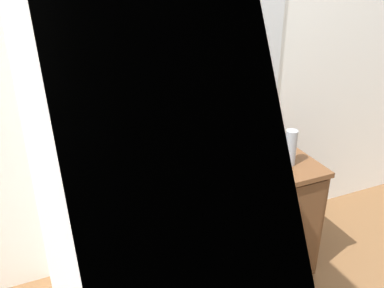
{
  "coord_description": "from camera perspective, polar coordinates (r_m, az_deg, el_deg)",
  "views": [
    {
      "loc": [
        -0.83,
        -1.85,
        1.88
      ],
      "look_at": [
        -0.02,
        -0.02,
        0.91
      ],
      "focal_mm": 39.94,
      "sensor_mm": 36.0,
      "label": 1
    }
  ],
  "objects": [
    {
      "name": "ground_plane",
      "position": [
        2.77,
        0.33,
        -16.98
      ],
      "size": [
        6.0,
        6.0,
        0.0
      ],
      "primitive_type": "plane",
      "color": "brown"
    },
    {
      "name": "wall_back",
      "position": [
        2.44,
        -3.1,
        12.04
      ],
      "size": [
        6.0,
        0.06,
        2.6
      ],
      "color": "white",
      "rests_on": "ground"
    },
    {
      "name": "wall_left",
      "position": [
        1.94,
        -21.79,
        6.62
      ],
      "size": [
        0.05,
        6.0,
        2.6
      ],
      "primitive_type": "cube",
      "color": "silver",
      "rests_on": "ground"
    },
    {
      "name": "desk",
      "position": [
        2.63,
        7.62,
        -8.68
      ],
      "size": [
        1.38,
        0.64,
        0.73
      ],
      "color": "brown",
      "rests_on": "ground"
    },
    {
      "name": "book_stack_tall",
      "position": [
        2.36,
        -1.4,
        -0.34
      ],
      "size": [
        0.24,
        0.21,
        0.21
      ],
      "color": "#B22D33",
      "rests_on": "desk"
    },
    {
      "name": "book_stack_keyboard_riser",
      "position": [
        2.25,
        -0.33,
        -3.61
      ],
      "size": [
        0.23,
        0.19,
        0.09
      ],
      "color": "teal",
      "rests_on": "desk"
    },
    {
      "name": "book_stack_side",
      "position": [
        2.44,
        8.02,
        0.24
      ],
      "size": [
        0.26,
        0.21,
        0.23
      ],
      "color": "teal",
      "rests_on": "desk"
    },
    {
      "name": "laptop",
      "position": [
        2.34,
        -1.9,
        3.77
      ],
      "size": [
        0.33,
        0.29,
        0.24
      ],
      "color": "#2D2D33",
      "rests_on": "book_stack_tall"
    },
    {
      "name": "keyboard",
      "position": [
        2.22,
        -0.43,
        -2.41
      ],
      "size": [
        0.43,
        0.16,
        0.02
      ],
      "primitive_type": "cube",
      "rotation": [
        0.0,
        0.0,
        -0.05
      ],
      "color": "black",
      "rests_on": "book_stack_keyboard_riser"
    },
    {
      "name": "computer_mouse",
      "position": [
        2.38,
        4.79,
        -2.73
      ],
      "size": [
        0.06,
        0.1,
        0.04
      ],
      "primitive_type": "ellipsoid",
      "color": "#A5A8AD",
      "rests_on": "desk"
    },
    {
      "name": "mug",
      "position": [
        2.24,
        -12.88,
        -4.41
      ],
      "size": [
        0.11,
        0.07,
        0.09
      ],
      "color": "white",
      "rests_on": "desk"
    },
    {
      "name": "water_bottle",
      "position": [
        2.42,
        13.01,
        -0.48
      ],
      "size": [
        0.07,
        0.07,
        0.21
      ],
      "primitive_type": "cylinder",
      "color": "#999EA5",
      "rests_on": "desk"
    },
    {
      "name": "cell_phone",
      "position": [
        2.23,
        7.14,
        -5.23
      ],
      "size": [
        0.13,
        0.15,
        0.01
      ],
      "primitive_type": "cube",
      "rotation": [
        0.0,
        0.0,
        0.59
      ],
      "color": "black",
      "rests_on": "desk"
    }
  ]
}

